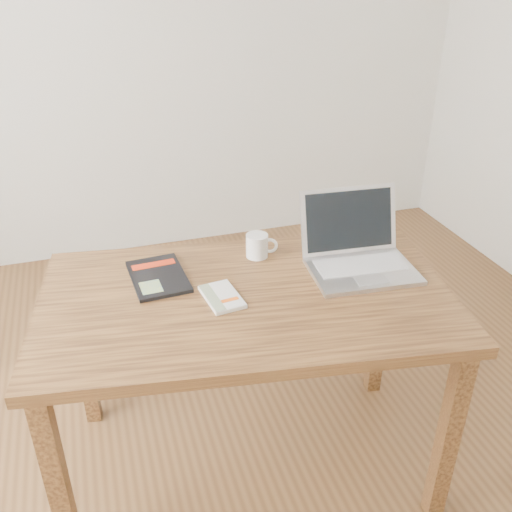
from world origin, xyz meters
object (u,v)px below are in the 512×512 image
object	(u,v)px
white_guidebook	(222,297)
black_guidebook	(158,277)
coffee_mug	(258,245)
laptop	(358,252)
desk	(247,318)

from	to	relation	value
white_guidebook	black_guidebook	bearing A→B (deg)	126.04
white_guidebook	coffee_mug	world-z (taller)	coffee_mug
laptop	coffee_mug	bearing A→B (deg)	156.25
white_guidebook	laptop	distance (m)	0.50
coffee_mug	white_guidebook	bearing A→B (deg)	-111.95
desk	black_guidebook	xyz separation A→B (m)	(-0.25, 0.18, 0.10)
coffee_mug	desk	bearing A→B (deg)	-97.79
desk	laptop	world-z (taller)	laptop
white_guidebook	coffee_mug	distance (m)	0.30
black_guidebook	coffee_mug	bearing A→B (deg)	3.68
white_guidebook	coffee_mug	size ratio (longest dim) A/B	1.60
desk	black_guidebook	distance (m)	0.33
laptop	black_guidebook	bearing A→B (deg)	174.52
white_guidebook	laptop	bearing A→B (deg)	0.44
white_guidebook	black_guidebook	size ratio (longest dim) A/B	0.66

